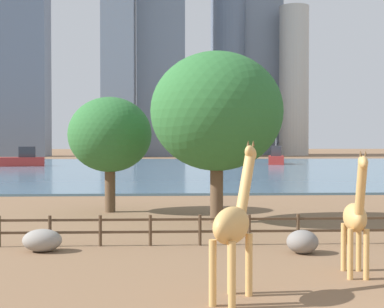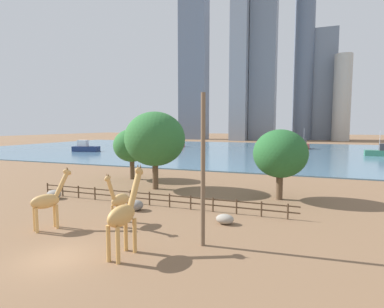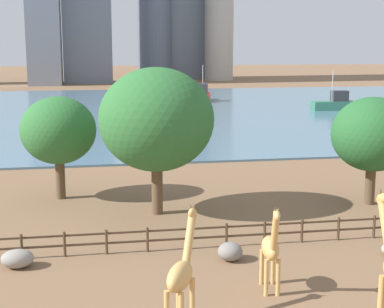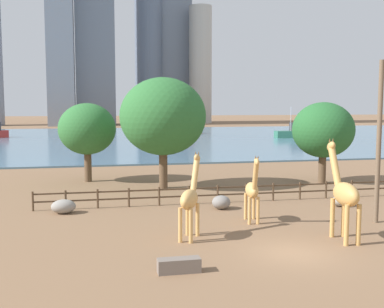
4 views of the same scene
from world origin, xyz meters
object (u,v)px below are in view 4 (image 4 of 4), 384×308
object	(u,v)px
boulder_near_fence	(342,201)
tree_left_large	(87,129)
tree_center_broad	(323,130)
boat_ferry	(189,129)
tree_right_tall	(163,117)
giraffe_tall	(252,190)
boat_tug	(293,133)
boulder_by_pole	(63,206)
giraffe_companion	(190,199)
giraffe_young	(344,193)
utility_pole	(379,142)
feeding_trough	(179,265)
boulder_small	(221,202)

from	to	relation	value
boulder_near_fence	tree_left_large	distance (m)	22.86
tree_center_broad	boat_ferry	size ratio (longest dim) A/B	0.94
tree_right_tall	boat_ferry	bearing A→B (deg)	76.70
giraffe_tall	tree_center_broad	world-z (taller)	tree_center_broad
boat_tug	boulder_by_pole	bearing A→B (deg)	58.16
tree_left_large	boat_ferry	size ratio (longest dim) A/B	0.93
tree_left_large	tree_right_tall	distance (m)	7.95
tree_right_tall	boulder_near_fence	bearing A→B (deg)	-41.55
giraffe_tall	giraffe_companion	bearing A→B (deg)	-51.07
giraffe_young	boat_ferry	world-z (taller)	boat_ferry
utility_pole	tree_right_tall	xyz separation A→B (m)	(-10.62, 14.22, 1.21)
giraffe_young	giraffe_companion	bearing A→B (deg)	78.95
utility_pole	feeding_trough	bearing A→B (deg)	-155.18
giraffe_companion	tree_left_large	xyz separation A→B (m)	(-5.29, 20.13, 2.65)
boulder_near_fence	boulder_small	world-z (taller)	boulder_small
boulder_small	boat_tug	distance (m)	69.03
boulder_near_fence	boat_ferry	bearing A→B (deg)	85.86
boulder_by_pole	giraffe_tall	bearing A→B (deg)	-22.97
tree_left_large	boat_tug	world-z (taller)	tree_left_large
feeding_trough	tree_left_large	distance (m)	25.77
feeding_trough	boat_tug	world-z (taller)	boat_tug
boulder_by_pole	tree_left_large	bearing A→B (deg)	83.31
boulder_by_pole	utility_pole	bearing A→B (deg)	-18.90
tree_center_broad	tree_left_large	bearing A→B (deg)	166.08
giraffe_tall	tree_center_broad	xyz separation A→B (m)	(10.85, 12.46, 2.79)
giraffe_young	boat_tug	bearing A→B (deg)	-18.68
boulder_small	boat_ferry	distance (m)	80.98
boulder_near_fence	feeding_trough	xyz separation A→B (m)	(-13.29, -10.55, -0.08)
feeding_trough	tree_center_broad	world-z (taller)	tree_center_broad
giraffe_young	boat_ferry	xyz separation A→B (m)	(9.96, 88.14, -1.15)
feeding_trough	utility_pole	bearing A→B (deg)	24.82
giraffe_young	boulder_by_pole	world-z (taller)	giraffe_young
tree_center_broad	giraffe_companion	bearing A→B (deg)	-135.17
giraffe_companion	boat_ferry	xyz separation A→B (m)	(17.64, 86.20, -0.81)
boulder_small	tree_right_tall	world-z (taller)	tree_right_tall
feeding_trough	boat_tug	distance (m)	81.47
utility_pole	feeding_trough	distance (m)	14.99
tree_right_tall	boat_ferry	size ratio (longest dim) A/B	1.20
boulder_near_fence	feeding_trough	size ratio (longest dim) A/B	0.77
giraffe_tall	boulder_by_pole	xyz separation A→B (m)	(-11.10, 4.71, -1.47)
utility_pole	tree_right_tall	world-z (taller)	utility_pole
giraffe_tall	tree_right_tall	distance (m)	13.73
boulder_by_pole	feeding_trough	distance (m)	13.37
giraffe_tall	feeding_trough	world-z (taller)	giraffe_tall
boulder_small	utility_pole	bearing A→B (deg)	-34.07
boulder_small	boat_tug	bearing A→B (deg)	62.35
tree_center_broad	boat_ferry	xyz separation A→B (m)	(2.49, 71.13, -3.41)
boulder_by_pole	boat_tug	xyz separation A→B (m)	(42.31, 60.30, 0.80)
giraffe_tall	boulder_by_pole	bearing A→B (deg)	-105.19
giraffe_young	boulder_near_fence	world-z (taller)	giraffe_young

